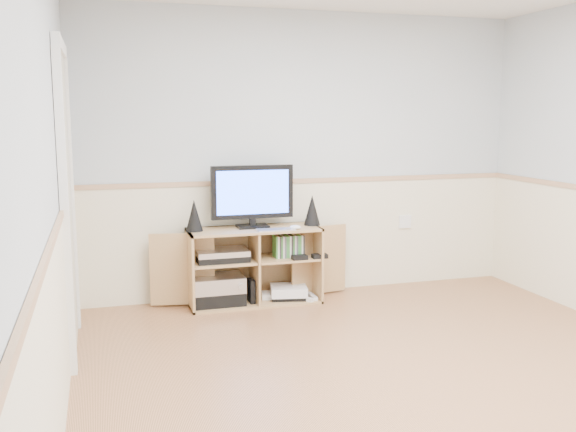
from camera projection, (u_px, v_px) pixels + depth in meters
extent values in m
cube|color=tan|center=(420.00, 391.00, 3.78)|extent=(4.00, 4.50, 0.02)
cube|color=silver|center=(45.00, 191.00, 3.02)|extent=(0.02, 4.50, 2.50)
cube|color=silver|center=(304.00, 155.00, 5.72)|extent=(4.00, 0.02, 2.50)
cube|color=#EEE4C3|center=(304.00, 238.00, 5.82)|extent=(4.00, 0.01, 1.00)
cube|color=tan|center=(304.00, 181.00, 5.73)|extent=(4.00, 0.02, 0.04)
cube|color=beige|center=(67.00, 206.00, 4.30)|extent=(0.03, 0.82, 2.00)
cube|color=tan|center=(255.00, 301.00, 5.53)|extent=(1.12, 0.42, 0.02)
cube|color=tan|center=(254.00, 230.00, 5.44)|extent=(1.12, 0.42, 0.02)
cube|color=tan|center=(190.00, 270.00, 5.33)|extent=(0.02, 0.42, 0.65)
cube|color=tan|center=(315.00, 262.00, 5.64)|extent=(0.02, 0.42, 0.65)
cube|color=tan|center=(249.00, 261.00, 5.67)|extent=(1.12, 0.02, 0.65)
cube|color=tan|center=(254.00, 266.00, 5.48)|extent=(0.02, 0.40, 0.61)
cube|color=tan|center=(222.00, 262.00, 5.40)|extent=(0.53, 0.38, 0.02)
cube|color=tan|center=(286.00, 257.00, 5.55)|extent=(0.53, 0.38, 0.02)
cube|color=tan|center=(182.00, 269.00, 5.37)|extent=(0.53, 0.11, 0.61)
cube|color=tan|center=(319.00, 260.00, 5.71)|extent=(0.53, 0.11, 0.61)
cube|color=black|center=(253.00, 226.00, 5.48)|extent=(0.26, 0.18, 0.02)
cube|color=black|center=(253.00, 222.00, 5.47)|extent=(0.05, 0.04, 0.06)
cube|color=black|center=(252.00, 192.00, 5.43)|extent=(0.71, 0.05, 0.45)
cube|color=blue|center=(253.00, 192.00, 5.41)|extent=(0.62, 0.01, 0.37)
cone|color=black|center=(194.00, 215.00, 5.29)|extent=(0.14, 0.14, 0.26)
cone|color=black|center=(312.00, 210.00, 5.58)|extent=(0.14, 0.14, 0.26)
cube|color=silver|center=(276.00, 230.00, 5.34)|extent=(0.32, 0.13, 0.01)
ellipsoid|color=white|center=(295.00, 227.00, 5.39)|extent=(0.11, 0.09, 0.04)
cube|color=black|center=(218.00, 297.00, 5.43)|extent=(0.43, 0.32, 0.11)
cube|color=silver|center=(218.00, 283.00, 5.42)|extent=(0.43, 0.32, 0.13)
cube|color=black|center=(222.00, 258.00, 5.39)|extent=(0.43, 0.30, 0.05)
cube|color=silver|center=(222.00, 252.00, 5.38)|extent=(0.43, 0.30, 0.05)
cube|color=black|center=(251.00, 291.00, 5.46)|extent=(0.04, 0.14, 0.20)
cube|color=white|center=(274.00, 295.00, 5.61)|extent=(0.24, 0.20, 0.05)
cube|color=black|center=(288.00, 296.00, 5.60)|extent=(0.34, 0.29, 0.03)
cube|color=white|center=(288.00, 290.00, 5.59)|extent=(0.35, 0.32, 0.08)
cube|color=white|center=(313.00, 297.00, 5.58)|extent=(0.04, 0.14, 0.03)
cube|color=white|center=(305.00, 292.00, 5.72)|extent=(0.09, 0.15, 0.03)
cube|color=#3F8C3F|center=(288.00, 246.00, 5.52)|extent=(0.26, 0.13, 0.19)
cube|color=white|center=(405.00, 222.00, 6.08)|extent=(0.12, 0.03, 0.12)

